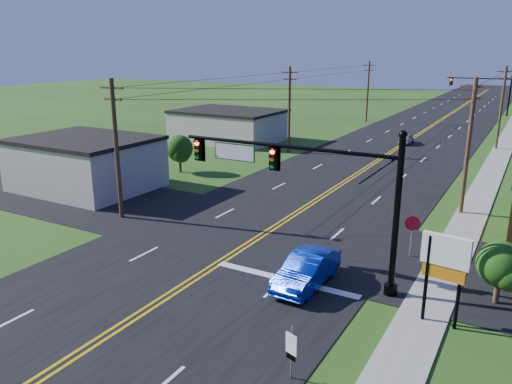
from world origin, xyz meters
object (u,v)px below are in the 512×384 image
Objects in this scene: signal_mast_far at (482,87)px; blue_car at (307,270)px; signal_mast_main at (303,181)px; route_sign at (291,349)px; stop_sign at (412,227)px.

blue_car is (0.68, -73.00, -3.78)m from signal_mast_far.
signal_mast_far is at bearing 91.36° from blue_car.
route_sign is (3.16, -7.63, -3.59)m from signal_mast_main.
stop_sign is (1.05, 12.41, 0.52)m from route_sign.
route_sign is (2.38, -6.63, 0.40)m from blue_car.
signal_mast_main is at bearing 128.77° from blue_car.
signal_mast_main is 72.00m from signal_mast_far.
blue_car is (0.78, -1.00, -3.98)m from signal_mast_main.
signal_mast_main reaches higher than stop_sign.
route_sign reaches higher than blue_car.
signal_mast_main is at bearing -90.08° from signal_mast_far.
blue_car is at bearing 129.00° from route_sign.
signal_mast_far is 67.40m from stop_sign.
signal_mast_main is at bearing 131.74° from route_sign.
stop_sign is at bearing 60.17° from blue_car.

